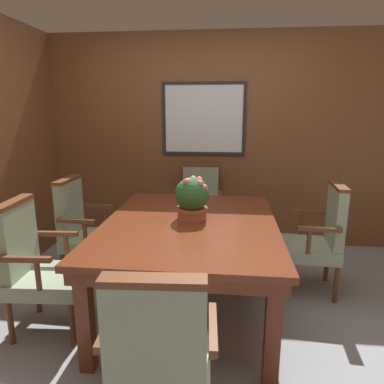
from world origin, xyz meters
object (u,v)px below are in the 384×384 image
(chair_head_near, at_px, (160,361))
(chair_left_near, at_px, (38,264))
(chair_head_far, at_px, (200,206))
(chair_right_far, at_px, (319,236))
(chair_left_far, at_px, (84,228))
(potted_plant, at_px, (192,198))
(dining_table, at_px, (190,232))

(chair_head_near, bearing_deg, chair_left_near, -42.66)
(chair_head_near, height_order, chair_head_far, same)
(chair_head_far, height_order, chair_right_far, same)
(chair_left_near, relative_size, chair_left_far, 1.00)
(chair_head_near, bearing_deg, chair_right_far, -126.77)
(chair_left_far, relative_size, potted_plant, 2.89)
(chair_left_far, bearing_deg, chair_left_near, -179.68)
(dining_table, height_order, chair_head_far, chair_head_far)
(chair_left_near, height_order, chair_left_far, same)
(chair_head_near, relative_size, chair_right_far, 1.00)
(dining_table, height_order, potted_plant, potted_plant)
(potted_plant, bearing_deg, chair_head_near, -90.23)
(chair_left_near, xyz_separation_m, chair_left_far, (0.01, 0.78, 0.00))
(chair_head_far, xyz_separation_m, chair_right_far, (1.12, -0.86, 0.00))
(chair_head_near, xyz_separation_m, chair_head_far, (-0.03, 2.52, 0.00))
(dining_table, distance_m, chair_left_far, 1.14)
(chair_head_near, distance_m, chair_head_far, 2.52)
(chair_right_far, xyz_separation_m, chair_left_far, (-2.15, 0.00, 0.00))
(chair_right_far, bearing_deg, chair_head_far, -123.41)
(chair_head_far, bearing_deg, dining_table, -88.56)
(chair_head_far, xyz_separation_m, potted_plant, (0.03, -1.21, 0.41))
(dining_table, distance_m, chair_right_far, 1.18)
(chair_left_near, bearing_deg, chair_left_far, -4.43)
(chair_right_far, bearing_deg, chair_left_near, -65.84)
(chair_head_near, bearing_deg, chair_left_far, -60.88)
(chair_right_far, bearing_deg, dining_table, -65.25)
(chair_head_far, xyz_separation_m, chair_left_far, (-1.03, -0.86, 0.00))
(chair_head_near, xyz_separation_m, potted_plant, (0.01, 1.31, 0.41))
(chair_left_near, distance_m, potted_plant, 1.23)
(chair_head_near, height_order, potted_plant, potted_plant)
(chair_left_near, bearing_deg, chair_head_near, -132.77)
(dining_table, relative_size, chair_head_near, 1.74)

